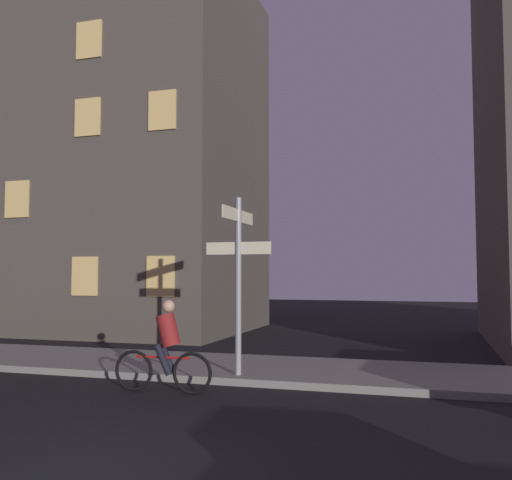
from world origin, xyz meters
TOP-DOWN VIEW (x-y plane):
  - sidewalk_kerb at (0.00, 6.67)m, footprint 40.00×3.07m
  - signpost at (-0.02, 5.52)m, footprint 1.32×1.77m
  - cyclist at (-0.92, 4.22)m, footprint 1.82×0.34m
  - building_left_block at (-7.95, 13.97)m, footprint 10.32×7.30m

SIDE VIEW (x-z plane):
  - sidewalk_kerb at x=0.00m, z-range 0.00..0.14m
  - cyclist at x=-0.92m, z-range -0.06..1.55m
  - signpost at x=-0.02m, z-range 0.48..3.88m
  - building_left_block at x=-7.95m, z-range 0.00..12.95m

